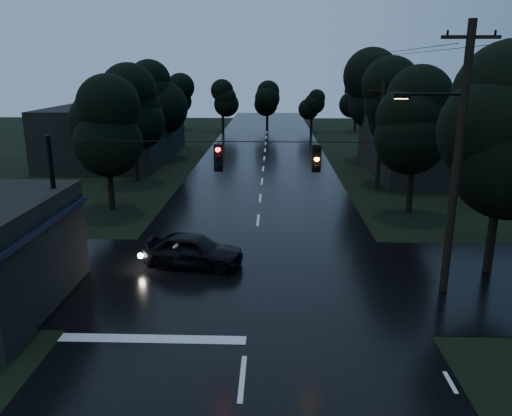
{
  "coord_description": "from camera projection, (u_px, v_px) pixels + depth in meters",
  "views": [
    {
      "loc": [
        0.79,
        -7.11,
        8.4
      ],
      "look_at": [
        0.11,
        13.13,
        2.69
      ],
      "focal_mm": 35.0,
      "sensor_mm": 36.0,
      "label": 1
    }
  ],
  "objects": [
    {
      "name": "main_road",
      "position": [
        262.0,
        182.0,
        38.0
      ],
      "size": [
        12.0,
        120.0,
        0.02
      ],
      "primitive_type": "cube",
      "color": "black",
      "rests_on": "ground"
    },
    {
      "name": "cross_street",
      "position": [
        252.0,
        278.0,
        20.69
      ],
      "size": [
        60.0,
        9.0,
        0.02
      ],
      "primitive_type": "cube",
      "color": "black",
      "rests_on": "ground"
    },
    {
      "name": "building_far_right",
      "position": [
        434.0,
        146.0,
        40.8
      ],
      "size": [
        10.0,
        14.0,
        4.4
      ],
      "primitive_type": "cube",
      "color": "black",
      "rests_on": "ground"
    },
    {
      "name": "building_far_left",
      "position": [
        117.0,
        132.0,
        47.39
      ],
      "size": [
        10.0,
        16.0,
        5.0
      ],
      "primitive_type": "cube",
      "color": "black",
      "rests_on": "ground"
    },
    {
      "name": "utility_pole_main",
      "position": [
        455.0,
        158.0,
        18.06
      ],
      "size": [
        3.5,
        0.3,
        10.0
      ],
      "color": "black",
      "rests_on": "ground"
    },
    {
      "name": "utility_pole_far",
      "position": [
        380.0,
        135.0,
        34.75
      ],
      "size": [
        2.0,
        0.3,
        7.5
      ],
      "color": "black",
      "rests_on": "ground"
    },
    {
      "name": "anchor_pole_left",
      "position": [
        56.0,
        213.0,
        19.15
      ],
      "size": [
        0.18,
        0.18,
        6.0
      ],
      "primitive_type": "cylinder",
      "color": "black",
      "rests_on": "ground"
    },
    {
      "name": "span_signals",
      "position": [
        266.0,
        157.0,
        18.27
      ],
      "size": [
        15.0,
        0.37,
        1.12
      ],
      "color": "black",
      "rests_on": "ground"
    },
    {
      "name": "tree_corner_near",
      "position": [
        506.0,
        131.0,
        19.7
      ],
      "size": [
        4.48,
        4.48,
        9.44
      ],
      "color": "black",
      "rests_on": "ground"
    },
    {
      "name": "tree_left_a",
      "position": [
        106.0,
        124.0,
        29.17
      ],
      "size": [
        3.92,
        3.92,
        8.26
      ],
      "color": "black",
      "rests_on": "ground"
    },
    {
      "name": "tree_left_b",
      "position": [
        132.0,
        107.0,
        36.78
      ],
      "size": [
        4.2,
        4.2,
        8.85
      ],
      "color": "black",
      "rests_on": "ground"
    },
    {
      "name": "tree_left_c",
      "position": [
        155.0,
        94.0,
        46.32
      ],
      "size": [
        4.48,
        4.48,
        9.44
      ],
      "color": "black",
      "rests_on": "ground"
    },
    {
      "name": "tree_right_a",
      "position": [
        416.0,
        118.0,
        28.49
      ],
      "size": [
        4.2,
        4.2,
        8.85
      ],
      "color": "black",
      "rests_on": "ground"
    },
    {
      "name": "tree_right_b",
      "position": [
        395.0,
        102.0,
        36.06
      ],
      "size": [
        4.48,
        4.48,
        9.44
      ],
      "color": "black",
      "rests_on": "ground"
    },
    {
      "name": "tree_right_c",
      "position": [
        376.0,
        91.0,
        45.56
      ],
      "size": [
        4.76,
        4.76,
        10.03
      ],
      "color": "black",
      "rests_on": "ground"
    },
    {
      "name": "car",
      "position": [
        193.0,
        250.0,
        21.74
      ],
      "size": [
        4.58,
        2.44,
        1.48
      ],
      "primitive_type": "imported",
      "rotation": [
        0.0,
        0.0,
        1.41
      ],
      "color": "black",
      "rests_on": "ground"
    }
  ]
}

